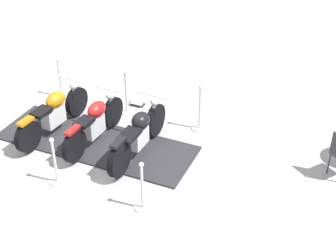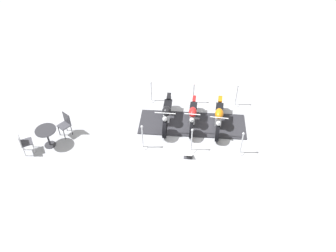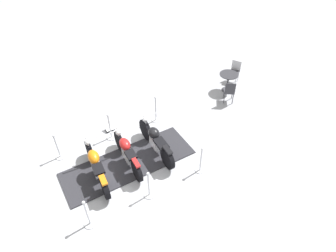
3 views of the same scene
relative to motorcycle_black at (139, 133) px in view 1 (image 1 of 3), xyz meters
The scene contains 11 objects.
ground_plane 1.14m from the motorcycle_black, ahead, with size 80.00×80.00×0.00m, color #A8AAB2.
display_platform 1.13m from the motorcycle_black, ahead, with size 4.24×1.45×0.04m, color #28282D.
motorcycle_black is the anchor object (origin of this frame).
motorcycle_maroon 1.02m from the motorcycle_black, 10.26° to the right, with size 0.69×2.10×1.00m.
motorcycle_copper 2.03m from the motorcycle_black, ahead, with size 0.84×2.25×0.98m.
stanchion_left_mid 1.77m from the motorcycle_black, 44.95° to the left, with size 0.32×0.32×1.01m.
stanchion_right_rear 3.15m from the motorcycle_black, 35.82° to the right, with size 0.31×0.31×1.01m.
stanchion_left_front 1.64m from the motorcycle_black, 108.98° to the left, with size 0.31×0.31×1.01m.
stanchion_right_front 1.60m from the motorcycle_black, 129.07° to the right, with size 0.33×0.33×1.09m.
stanchion_right_mid 1.73m from the motorcycle_black, 63.33° to the right, with size 0.36×0.36×1.06m.
info_placard 2.04m from the motorcycle_black, 72.02° to the right, with size 0.35×0.29×0.21m.
Camera 1 is at (-3.57, 7.93, 5.97)m, focal length 52.64 mm.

